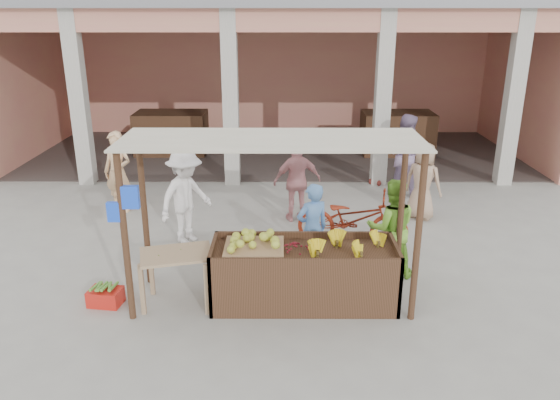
{
  "coord_description": "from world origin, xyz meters",
  "views": [
    {
      "loc": [
        0.19,
        -6.94,
        4.01
      ],
      "look_at": [
        0.16,
        1.2,
        1.13
      ],
      "focal_mm": 35.0,
      "sensor_mm": 36.0,
      "label": 1
    }
  ],
  "objects_px": {
    "vendor_blue": "(312,226)",
    "vendor_green": "(391,226)",
    "fruit_stall": "(304,277)",
    "motorcycle": "(353,218)",
    "side_table": "(177,262)",
    "red_crate": "(106,297)"
  },
  "relations": [
    {
      "from": "red_crate",
      "to": "vendor_green",
      "type": "xyz_separation_m",
      "value": [
        4.21,
        0.95,
        0.72
      ]
    },
    {
      "from": "vendor_blue",
      "to": "side_table",
      "type": "bearing_deg",
      "value": 2.69
    },
    {
      "from": "red_crate",
      "to": "vendor_green",
      "type": "relative_size",
      "value": 0.27
    },
    {
      "from": "vendor_blue",
      "to": "vendor_green",
      "type": "bearing_deg",
      "value": 151.68
    },
    {
      "from": "fruit_stall",
      "to": "red_crate",
      "type": "bearing_deg",
      "value": -178.19
    },
    {
      "from": "side_table",
      "to": "fruit_stall",
      "type": "bearing_deg",
      "value": -12.32
    },
    {
      "from": "vendor_green",
      "to": "red_crate",
      "type": "bearing_deg",
      "value": 14.09
    },
    {
      "from": "fruit_stall",
      "to": "red_crate",
      "type": "height_order",
      "value": "fruit_stall"
    },
    {
      "from": "motorcycle",
      "to": "vendor_green",
      "type": "bearing_deg",
      "value": -146.03
    },
    {
      "from": "side_table",
      "to": "vendor_blue",
      "type": "distance_m",
      "value": 2.19
    },
    {
      "from": "vendor_blue",
      "to": "vendor_green",
      "type": "xyz_separation_m",
      "value": [
        1.22,
        -0.08,
        0.04
      ]
    },
    {
      "from": "fruit_stall",
      "to": "vendor_green",
      "type": "bearing_deg",
      "value": 32.09
    },
    {
      "from": "fruit_stall",
      "to": "vendor_green",
      "type": "relative_size",
      "value": 1.56
    },
    {
      "from": "fruit_stall",
      "to": "motorcycle",
      "type": "distance_m",
      "value": 2.17
    },
    {
      "from": "vendor_blue",
      "to": "motorcycle",
      "type": "distance_m",
      "value": 1.29
    },
    {
      "from": "vendor_blue",
      "to": "fruit_stall",
      "type": "bearing_deg",
      "value": 55.47
    },
    {
      "from": "red_crate",
      "to": "vendor_blue",
      "type": "xyz_separation_m",
      "value": [
        2.99,
        1.03,
        0.68
      ]
    },
    {
      "from": "side_table",
      "to": "motorcycle",
      "type": "height_order",
      "value": "motorcycle"
    },
    {
      "from": "fruit_stall",
      "to": "motorcycle",
      "type": "relative_size",
      "value": 1.28
    },
    {
      "from": "vendor_blue",
      "to": "vendor_green",
      "type": "distance_m",
      "value": 1.22
    },
    {
      "from": "fruit_stall",
      "to": "vendor_green",
      "type": "height_order",
      "value": "vendor_green"
    },
    {
      "from": "side_table",
      "to": "vendor_blue",
      "type": "xyz_separation_m",
      "value": [
        1.94,
        1.01,
        0.14
      ]
    }
  ]
}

